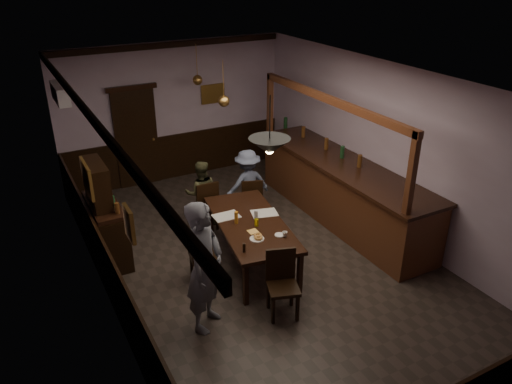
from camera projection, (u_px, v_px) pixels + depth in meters
room at (264, 178)px, 7.62m from camera, size 5.01×8.01×3.01m
dining_table at (251, 226)px, 7.95m from camera, size 1.34×2.33×0.75m
chair_far_left at (206, 204)px, 8.97m from camera, size 0.43×0.43×0.98m
chair_far_right at (252, 199)px, 9.25m from camera, size 0.50×0.50×0.90m
chair_near at (282, 280)px, 6.90m from camera, size 0.53×0.53×0.97m
chair_side at (198, 253)px, 7.60m from camera, size 0.44×0.44×0.89m
person_standing at (205, 267)px, 6.47m from camera, size 0.80×0.79×1.87m
person_seated_left at (201, 193)px, 9.17m from camera, size 0.72×0.63×1.25m
person_seated_right at (248, 184)px, 9.41m from camera, size 0.88×0.52×1.35m
newspaper_left at (226, 216)px, 8.09m from camera, size 0.43×0.31×0.01m
newspaper_right at (264, 213)px, 8.19m from camera, size 0.48×0.40×0.01m
napkin at (253, 231)px, 7.65m from camera, size 0.17×0.17×0.00m
saucer at (280, 235)px, 7.55m from camera, size 0.15×0.15×0.01m
coffee_cup at (285, 234)px, 7.49m from camera, size 0.09×0.09×0.07m
pastry_plate at (257, 239)px, 7.44m from camera, size 0.22×0.22×0.01m
pastry_ring_a at (258, 238)px, 7.42m from camera, size 0.13×0.13×0.04m
pastry_ring_b at (258, 235)px, 7.49m from camera, size 0.13×0.13×0.04m
soda_can at (256, 222)px, 7.79m from camera, size 0.07×0.07×0.12m
beer_glass at (236, 217)px, 7.85m from camera, size 0.06×0.06×0.20m
water_glass at (256, 215)px, 7.99m from camera, size 0.06×0.06×0.15m
pepper_mill at (244, 248)px, 7.10m from camera, size 0.04×0.04×0.14m
sideboard at (105, 221)px, 8.10m from camera, size 0.46×1.29×1.71m
bar_counter at (342, 190)px, 9.32m from camera, size 1.01×4.35×2.44m
door_back at (137, 139)px, 10.57m from camera, size 0.90×0.06×2.10m
ac_unit at (60, 93)px, 8.49m from camera, size 0.20×0.85×0.30m
picture_left_small at (129, 224)px, 5.02m from camera, size 0.04×0.28×0.36m
picture_left_large at (87, 179)px, 7.12m from camera, size 0.04×0.62×0.48m
picture_back at (213, 94)px, 11.02m from camera, size 0.55×0.04×0.42m
pendant_iron at (270, 146)px, 6.56m from camera, size 0.56×0.56×0.80m
pendant_brass_mid at (224, 101)px, 8.61m from camera, size 0.20×0.20×0.81m
pendant_brass_far at (198, 80)px, 10.03m from camera, size 0.20×0.20×0.81m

